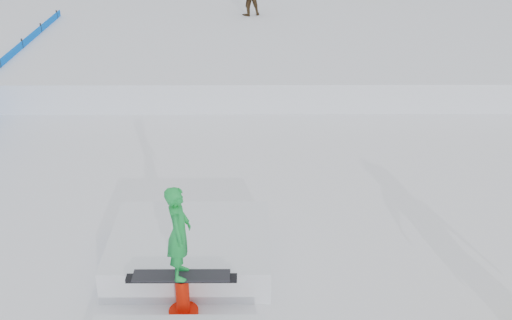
{
  "coord_description": "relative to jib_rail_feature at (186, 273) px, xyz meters",
  "views": [
    {
      "loc": [
        0.44,
        -8.51,
        6.18
      ],
      "look_at": [
        0.5,
        2.0,
        1.1
      ],
      "focal_mm": 45.0,
      "sensor_mm": 36.0,
      "label": 1
    }
  ],
  "objects": [
    {
      "name": "ground",
      "position": [
        0.59,
        0.36,
        -0.3
      ],
      "size": [
        120.0,
        120.0,
        0.0
      ],
      "primitive_type": "plane",
      "color": "white"
    },
    {
      "name": "snow_midrise",
      "position": [
        0.59,
        16.36,
        0.1
      ],
      "size": [
        50.0,
        18.0,
        0.8
      ],
      "primitive_type": "cube",
      "color": "white",
      "rests_on": "ground"
    },
    {
      "name": "jib_rail_feature",
      "position": [
        0.0,
        0.0,
        0.0
      ],
      "size": [
        2.6,
        4.4,
        2.11
      ],
      "color": "white",
      "rests_on": "ground"
    }
  ]
}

